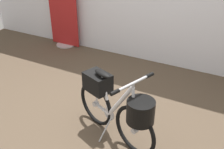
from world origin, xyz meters
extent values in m
plane|color=brown|center=(0.00, 0.00, 0.00)|extent=(6.95, 6.95, 0.00)
cylinder|color=#B7B7BC|center=(-1.67, 1.79, 0.01)|extent=(0.36, 0.36, 0.02)
torus|color=black|center=(0.60, -0.12, 0.26)|extent=(0.50, 0.22, 0.52)
cylinder|color=#B7B7BC|center=(0.60, -0.12, 0.26)|extent=(0.07, 0.07, 0.06)
torus|color=black|center=(0.03, 0.08, 0.26)|extent=(0.50, 0.22, 0.52)
cylinder|color=#B7B7BC|center=(0.03, 0.08, 0.26)|extent=(0.07, 0.07, 0.06)
cylinder|color=silver|center=(0.14, 0.04, 0.25)|extent=(0.23, 0.11, 0.05)
cylinder|color=silver|center=(0.40, -0.05, 0.49)|extent=(0.35, 0.16, 0.51)
cylinder|color=silver|center=(0.20, 0.02, 0.46)|extent=(0.14, 0.08, 0.44)
cylinder|color=silver|center=(0.14, 0.04, 0.25)|extent=(0.22, 0.10, 0.04)
cylinder|color=silver|center=(0.57, -0.12, 0.49)|extent=(0.08, 0.05, 0.47)
cylinder|color=silver|center=(0.10, 0.06, 0.47)|extent=(0.15, 0.07, 0.42)
ellipsoid|color=black|center=(0.16, 0.03, 0.70)|extent=(0.24, 0.16, 0.05)
cylinder|color=#B7B7BC|center=(0.55, -0.11, 0.75)|extent=(0.03, 0.03, 0.04)
cylinder|color=#B7B7BC|center=(0.55, -0.11, 0.77)|extent=(0.17, 0.42, 0.03)
cylinder|color=black|center=(0.48, -0.32, 0.77)|extent=(0.06, 0.10, 0.04)
cylinder|color=black|center=(0.63, 0.10, 0.77)|extent=(0.06, 0.10, 0.04)
cylinder|color=#B7B7BC|center=(0.25, 0.00, 0.25)|extent=(0.14, 0.06, 0.14)
cylinder|color=#B7B7BC|center=(0.26, -0.10, 0.12)|extent=(0.08, 0.19, 0.24)
cylinder|color=black|center=(0.65, -0.15, 0.52)|extent=(0.33, 0.33, 0.22)
cube|color=black|center=(0.08, 0.06, 0.56)|extent=(0.33, 0.28, 0.20)
camera|label=1|loc=(1.33, -1.97, 1.97)|focal=42.57mm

